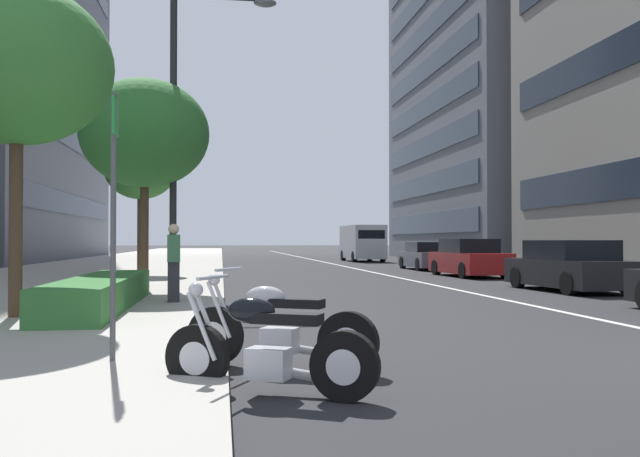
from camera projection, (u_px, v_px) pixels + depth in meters
sidewalk_right_plaza at (121, 267)px, 34.83m from camera, size 160.00×10.17×0.15m
lane_centre_stripe at (334, 264)px, 41.44m from camera, size 110.00×0.16×0.01m
motorcycle_nearest_camera at (266, 351)px, 6.29m from camera, size 1.04×1.92×1.09m
motorcycle_second_in_row at (278, 331)px, 7.60m from camera, size 1.13×2.05×1.11m
car_lead_in_lane at (569, 267)px, 19.33m from camera, size 4.36×2.06×1.43m
car_far_down_avenue at (469, 259)px, 27.17m from camera, size 4.49×2.02×1.49m
car_following_behind at (427, 257)px, 33.62m from camera, size 4.35×1.84×1.35m
delivery_van_ahead at (362, 242)px, 47.05m from camera, size 5.40×2.28×2.44m
parking_sign_by_curb at (114, 201)px, 7.32m from camera, size 0.32×0.06×2.84m
street_lamp_with_banners at (190, 110)px, 17.79m from camera, size 1.26×2.75×7.71m
clipped_hedge_bed at (101, 292)px, 13.05m from camera, size 6.70×1.10×0.57m
street_tree_near_plaza_corner at (17, 66)px, 11.51m from camera, size 3.15×3.15×5.55m
street_tree_mid_sidewalk at (145, 134)px, 17.62m from camera, size 3.28×3.28×5.41m
street_tree_far_plaza at (140, 170)px, 26.44m from camera, size 2.73×2.73×5.17m
pedestrian_on_plaza at (174, 263)px, 14.28m from camera, size 0.42×0.29×1.62m
office_tower_far_left_down_avenue at (544, 40)px, 53.48m from camera, size 23.72×18.91×34.00m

